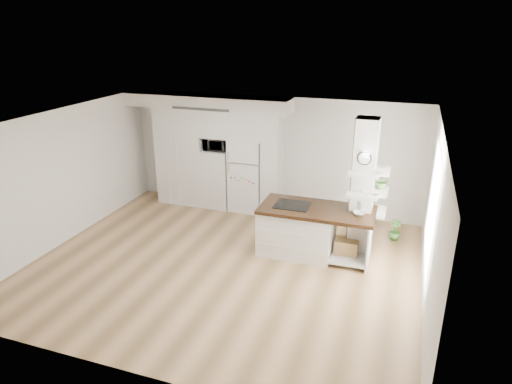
# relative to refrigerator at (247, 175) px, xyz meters

# --- Properties ---
(floor) EXTENTS (7.00, 6.00, 0.01)m
(floor) POSITION_rel_refrigerator_xyz_m (0.53, -2.68, -0.88)
(floor) COLOR tan
(floor) RESTS_ON ground
(room) EXTENTS (7.04, 6.04, 2.72)m
(room) POSITION_rel_refrigerator_xyz_m (0.53, -2.68, 0.98)
(room) COLOR white
(room) RESTS_ON ground
(cabinet_wall) EXTENTS (4.00, 0.71, 2.70)m
(cabinet_wall) POSITION_rel_refrigerator_xyz_m (-0.92, -0.01, 0.63)
(cabinet_wall) COLOR silver
(cabinet_wall) RESTS_ON floor
(refrigerator) EXTENTS (0.78, 0.69, 1.75)m
(refrigerator) POSITION_rel_refrigerator_xyz_m (0.00, 0.00, 0.00)
(refrigerator) COLOR white
(refrigerator) RESTS_ON floor
(column) EXTENTS (0.69, 0.90, 2.70)m
(column) POSITION_rel_refrigerator_xyz_m (2.90, -1.55, 0.48)
(column) COLOR silver
(column) RESTS_ON floor
(window) EXTENTS (0.00, 2.40, 2.40)m
(window) POSITION_rel_refrigerator_xyz_m (4.00, -2.38, 0.62)
(window) COLOR white
(window) RESTS_ON room
(pendant_light) EXTENTS (0.12, 0.12, 0.10)m
(pendant_light) POSITION_rel_refrigerator_xyz_m (2.23, -2.53, 1.24)
(pendant_light) COLOR white
(pendant_light) RESTS_ON room
(kitchen_island) EXTENTS (2.17, 1.04, 1.55)m
(kitchen_island) POSITION_rel_refrigerator_xyz_m (1.79, -1.74, -0.37)
(kitchen_island) COLOR silver
(kitchen_island) RESTS_ON floor
(bookshelf) EXTENTS (0.57, 0.34, 0.66)m
(bookshelf) POSITION_rel_refrigerator_xyz_m (-1.64, -0.18, -0.58)
(bookshelf) COLOR silver
(bookshelf) RESTS_ON floor
(floor_plant_a) EXTENTS (0.31, 0.26, 0.52)m
(floor_plant_a) POSITION_rel_refrigerator_xyz_m (2.93, -1.42, -0.61)
(floor_plant_a) COLOR #468033
(floor_plant_a) RESTS_ON floor
(floor_plant_b) EXTENTS (0.26, 0.26, 0.43)m
(floor_plant_b) POSITION_rel_refrigerator_xyz_m (3.47, -0.58, -0.66)
(floor_plant_b) COLOR #468033
(floor_plant_b) RESTS_ON floor
(microwave) EXTENTS (0.54, 0.37, 0.30)m
(microwave) POSITION_rel_refrigerator_xyz_m (-0.75, -0.06, 0.69)
(microwave) COLOR #2D2D2D
(microwave) RESTS_ON cabinet_wall
(shelf_plant) EXTENTS (0.27, 0.23, 0.30)m
(shelf_plant) POSITION_rel_refrigerator_xyz_m (3.15, -1.38, 0.65)
(shelf_plant) COLOR #468033
(shelf_plant) RESTS_ON column
(decor_bowl) EXTENTS (0.22, 0.22, 0.05)m
(decor_bowl) POSITION_rel_refrigerator_xyz_m (2.82, -1.78, 0.13)
(decor_bowl) COLOR white
(decor_bowl) RESTS_ON column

